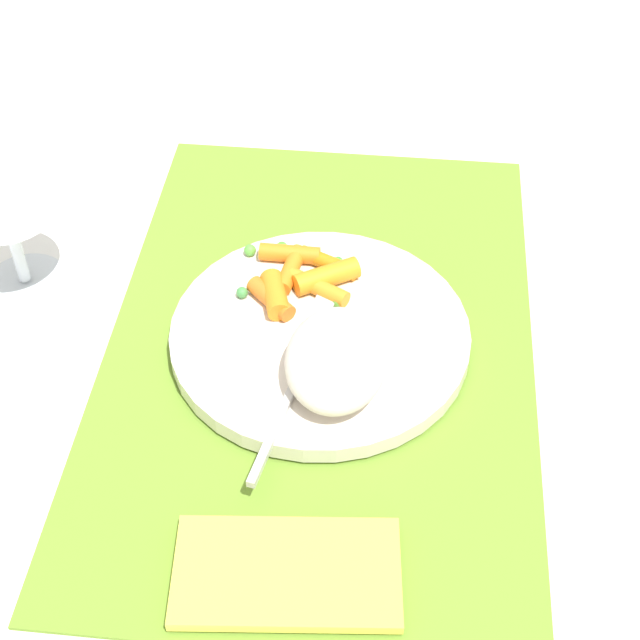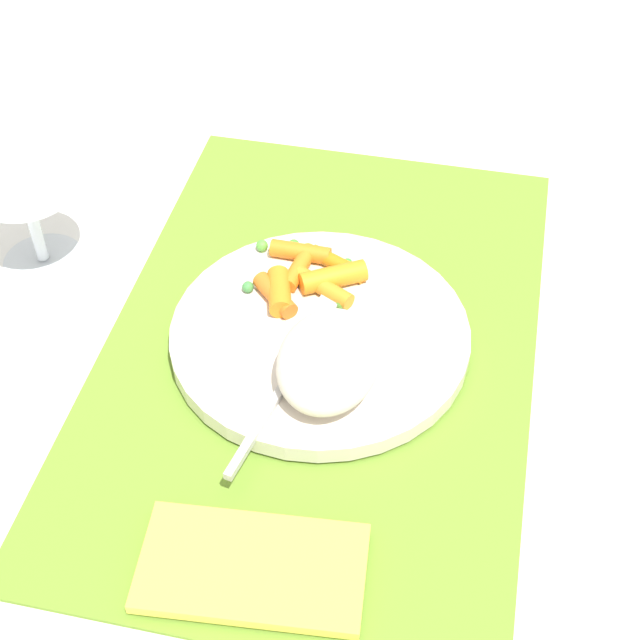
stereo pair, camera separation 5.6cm
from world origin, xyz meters
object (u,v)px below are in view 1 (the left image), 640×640
(rice_mound, at_px, (336,360))
(napkin, at_px, (293,573))
(plate, at_px, (320,336))
(fork, at_px, (306,358))
(carrot_portion, at_px, (299,278))

(rice_mound, height_order, napkin, rice_mound)
(plate, bearing_deg, napkin, -178.89)
(plate, height_order, rice_mound, rice_mound)
(fork, relative_size, napkin, 1.36)
(carrot_portion, bearing_deg, rice_mound, -158.42)
(rice_mound, distance_m, carrot_portion, 0.10)
(plate, bearing_deg, carrot_portion, 24.18)
(carrot_portion, height_order, fork, carrot_portion)
(fork, height_order, napkin, fork)
(plate, relative_size, fork, 1.19)
(plate, distance_m, napkin, 0.20)
(rice_mound, xyz_separation_m, fork, (0.01, 0.02, -0.02))
(plate, distance_m, rice_mound, 0.06)
(plate, distance_m, fork, 0.04)
(rice_mound, height_order, carrot_portion, rice_mound)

